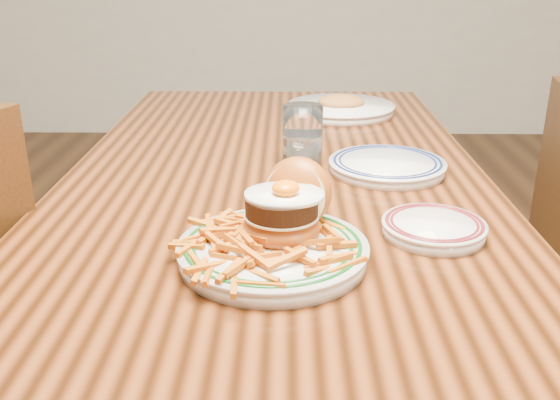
{
  "coord_description": "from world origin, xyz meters",
  "views": [
    {
      "loc": [
        0.02,
        -1.19,
        1.17
      ],
      "look_at": [
        0.01,
        -0.37,
        0.84
      ],
      "focal_mm": 40.0,
      "sensor_mm": 36.0,
      "label": 1
    }
  ],
  "objects": [
    {
      "name": "rear_plate",
      "position": [
        0.23,
        0.01,
        0.76
      ],
      "size": [
        0.24,
        0.24,
        0.03
      ],
      "rotation": [
        0.0,
        0.0,
        0.4
      ],
      "color": "silver",
      "rests_on": "table"
    },
    {
      "name": "main_plate",
      "position": [
        0.01,
        -0.37,
        0.79
      ],
      "size": [
        0.28,
        0.29,
        0.13
      ],
      "rotation": [
        0.0,
        0.0,
        -0.37
      ],
      "color": "silver",
      "rests_on": "table"
    },
    {
      "name": "table",
      "position": [
        0.0,
        0.0,
        0.66
      ],
      "size": [
        0.85,
        1.6,
        0.75
      ],
      "color": "black",
      "rests_on": "floor"
    },
    {
      "name": "side_plate",
      "position": [
        0.25,
        -0.3,
        0.76
      ],
      "size": [
        0.16,
        0.16,
        0.02
      ],
      "rotation": [
        0.0,
        0.0,
        -0.01
      ],
      "color": "silver",
      "rests_on": "table"
    },
    {
      "name": "far_plate",
      "position": [
        0.17,
        0.5,
        0.77
      ],
      "size": [
        0.29,
        0.29,
        0.05
      ],
      "rotation": [
        0.0,
        0.0,
        0.07
      ],
      "color": "silver",
      "rests_on": "table"
    },
    {
      "name": "water_glass",
      "position": [
        0.05,
        0.06,
        0.81
      ],
      "size": [
        0.08,
        0.08,
        0.13
      ],
      "color": "white",
      "rests_on": "table"
    }
  ]
}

